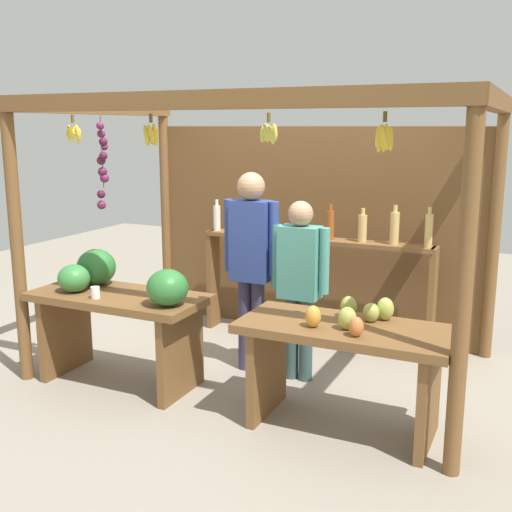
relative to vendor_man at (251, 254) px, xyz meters
The scene contains 7 objects.
ground_plane 1.01m from the vendor_man, 51.44° to the left, with size 12.00×12.00×0.00m, color gray.
market_stall 0.68m from the vendor_man, 81.79° to the left, with size 3.46×2.21×2.24m.
fruit_counter_left 1.12m from the vendor_man, 141.14° to the right, with size 1.45×0.64×1.04m.
fruit_counter_right 1.29m from the vendor_man, 33.56° to the right, with size 1.40×0.64×0.89m.
bottle_shelf_unit 0.95m from the vendor_man, 74.73° to the left, with size 2.22×0.22×1.35m.
vendor_man is the anchor object (origin of this frame).
vendor_woman 0.45m from the vendor_man, ahead, with size 0.48×0.20×1.45m.
Camera 1 is at (2.04, -4.56, 2.02)m, focal length 43.45 mm.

